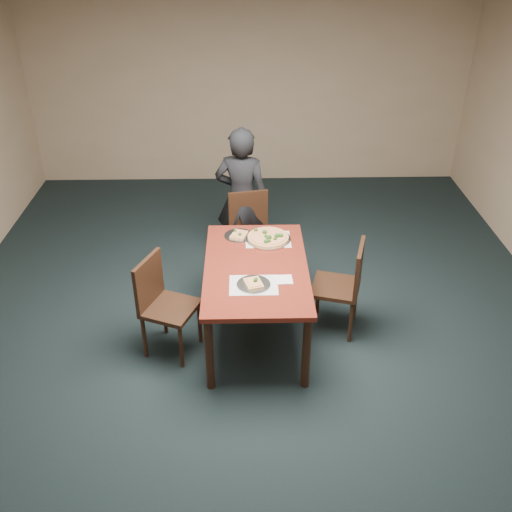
{
  "coord_description": "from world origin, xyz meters",
  "views": [
    {
      "loc": [
        -0.08,
        -3.81,
        3.4
      ],
      "look_at": [
        0.01,
        0.38,
        0.85
      ],
      "focal_mm": 40.0,
      "sensor_mm": 36.0,
      "label": 1
    }
  ],
  "objects_px": {
    "chair_right": "(345,283)",
    "slice_plate_far": "(239,235)",
    "dining_table": "(256,275)",
    "diner": "(242,199)",
    "slice_plate_near": "(254,284)",
    "pizza_pan": "(268,237)",
    "chair_far": "(250,230)",
    "chair_left": "(162,300)"
  },
  "relations": [
    {
      "from": "chair_right",
      "to": "slice_plate_far",
      "type": "bearing_deg",
      "value": -99.53
    },
    {
      "from": "slice_plate_far",
      "to": "chair_right",
      "type": "bearing_deg",
      "value": -25.72
    },
    {
      "from": "dining_table",
      "to": "diner",
      "type": "height_order",
      "value": "diner"
    },
    {
      "from": "slice_plate_near",
      "to": "pizza_pan",
      "type": "bearing_deg",
      "value": 78.61
    },
    {
      "from": "chair_far",
      "to": "chair_left",
      "type": "height_order",
      "value": "same"
    },
    {
      "from": "slice_plate_near",
      "to": "slice_plate_far",
      "type": "xyz_separation_m",
      "value": [
        -0.12,
        0.83,
        -0.0
      ]
    },
    {
      "from": "chair_far",
      "to": "diner",
      "type": "relative_size",
      "value": 0.58
    },
    {
      "from": "slice_plate_near",
      "to": "slice_plate_far",
      "type": "height_order",
      "value": "slice_plate_near"
    },
    {
      "from": "diner",
      "to": "pizza_pan",
      "type": "relative_size",
      "value": 3.68
    },
    {
      "from": "slice_plate_near",
      "to": "chair_right",
      "type": "bearing_deg",
      "value": 23.77
    },
    {
      "from": "dining_table",
      "to": "slice_plate_near",
      "type": "relative_size",
      "value": 5.36
    },
    {
      "from": "dining_table",
      "to": "slice_plate_far",
      "type": "distance_m",
      "value": 0.56
    },
    {
      "from": "diner",
      "to": "dining_table",
      "type": "bearing_deg",
      "value": 107.14
    },
    {
      "from": "diner",
      "to": "slice_plate_near",
      "type": "bearing_deg",
      "value": 105.2
    },
    {
      "from": "dining_table",
      "to": "chair_right",
      "type": "bearing_deg",
      "value": 4.88
    },
    {
      "from": "dining_table",
      "to": "slice_plate_far",
      "type": "bearing_deg",
      "value": 105.8
    },
    {
      "from": "chair_left",
      "to": "slice_plate_far",
      "type": "relative_size",
      "value": 3.25
    },
    {
      "from": "diner",
      "to": "pizza_pan",
      "type": "bearing_deg",
      "value": 118.42
    },
    {
      "from": "chair_left",
      "to": "pizza_pan",
      "type": "relative_size",
      "value": 2.14
    },
    {
      "from": "dining_table",
      "to": "chair_right",
      "type": "xyz_separation_m",
      "value": [
        0.81,
        0.07,
        -0.14
      ]
    },
    {
      "from": "pizza_pan",
      "to": "slice_plate_far",
      "type": "bearing_deg",
      "value": 165.45
    },
    {
      "from": "chair_far",
      "to": "slice_plate_far",
      "type": "xyz_separation_m",
      "value": [
        -0.12,
        -0.55,
        0.25
      ]
    },
    {
      "from": "diner",
      "to": "pizza_pan",
      "type": "height_order",
      "value": "diner"
    },
    {
      "from": "chair_left",
      "to": "slice_plate_far",
      "type": "bearing_deg",
      "value": -21.12
    },
    {
      "from": "pizza_pan",
      "to": "chair_left",
      "type": "bearing_deg",
      "value": -146.34
    },
    {
      "from": "chair_left",
      "to": "slice_plate_near",
      "type": "bearing_deg",
      "value": -76.54
    },
    {
      "from": "chair_left",
      "to": "diner",
      "type": "distance_m",
      "value": 1.64
    },
    {
      "from": "chair_right",
      "to": "pizza_pan",
      "type": "height_order",
      "value": "chair_right"
    },
    {
      "from": "diner",
      "to": "chair_far",
      "type": "bearing_deg",
      "value": 124.49
    },
    {
      "from": "chair_left",
      "to": "slice_plate_far",
      "type": "xyz_separation_m",
      "value": [
        0.67,
        0.7,
        0.25
      ]
    },
    {
      "from": "chair_right",
      "to": "slice_plate_near",
      "type": "xyz_separation_m",
      "value": [
        -0.83,
        -0.37,
        0.25
      ]
    },
    {
      "from": "chair_far",
      "to": "pizza_pan",
      "type": "distance_m",
      "value": 0.69
    },
    {
      "from": "pizza_pan",
      "to": "diner",
      "type": "bearing_deg",
      "value": 106.64
    },
    {
      "from": "pizza_pan",
      "to": "slice_plate_far",
      "type": "distance_m",
      "value": 0.29
    },
    {
      "from": "chair_left",
      "to": "pizza_pan",
      "type": "bearing_deg",
      "value": -33.8
    },
    {
      "from": "pizza_pan",
      "to": "chair_far",
      "type": "bearing_deg",
      "value": 104.52
    },
    {
      "from": "chair_left",
      "to": "pizza_pan",
      "type": "height_order",
      "value": "chair_left"
    },
    {
      "from": "dining_table",
      "to": "diner",
      "type": "relative_size",
      "value": 0.96
    },
    {
      "from": "chair_far",
      "to": "chair_right",
      "type": "bearing_deg",
      "value": -61.0
    },
    {
      "from": "pizza_pan",
      "to": "slice_plate_far",
      "type": "xyz_separation_m",
      "value": [
        -0.28,
        0.07,
        -0.01
      ]
    },
    {
      "from": "pizza_pan",
      "to": "slice_plate_far",
      "type": "height_order",
      "value": "pizza_pan"
    },
    {
      "from": "chair_right",
      "to": "slice_plate_near",
      "type": "relative_size",
      "value": 3.25
    }
  ]
}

